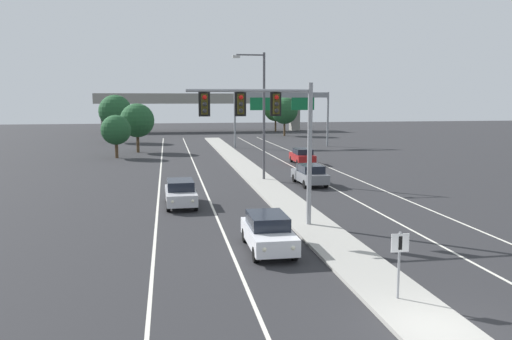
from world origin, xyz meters
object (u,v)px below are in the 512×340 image
Objects in this scene: median_sign_post at (399,255)px; car_receding_red at (302,156)px; car_receding_grey at (310,174)px; tree_far_left_b at (115,111)px; car_oncoming_white at (268,232)px; street_lamp_median at (261,109)px; overhead_signal_mast at (269,122)px; tree_far_right_b at (285,111)px; tree_far_right_a at (276,110)px; tree_far_left_a at (116,130)px; car_oncoming_silver at (181,193)px; tree_far_left_c at (137,120)px; highway_sign_gantry at (282,102)px.

car_receding_red is (6.25, 35.40, -0.77)m from median_sign_post.
car_receding_grey is 46.86m from tree_far_left_b.
car_oncoming_white is 0.62× the size of tree_far_left_b.
car_receding_grey is at bearing -38.17° from street_lamp_median.
tree_far_left_b reaches higher than car_receding_grey.
overhead_signal_mast is at bearing -114.46° from car_receding_grey.
tree_far_right_b is 1.02× the size of tree_far_right_a.
tree_far_left_a is (-12.86, 44.13, 1.54)m from median_sign_post.
car_receding_grey is at bearing -52.58° from tree_far_left_a.
car_oncoming_silver is 33.77m from tree_far_left_c.
tree_far_left_b is at bearing 104.51° from tree_far_left_c.
tree_far_left_c is at bearing 139.60° from car_receding_red.
car_oncoming_silver is 61.66m from tree_far_right_b.
highway_sign_gantry is 19.66m from tree_far_left_c.
street_lamp_median is at bearing -65.89° from tree_far_left_c.
highway_sign_gantry is 2.76× the size of tree_far_left_a.
car_receding_grey is at bearing 31.78° from car_oncoming_silver.
highway_sign_gantry reaches higher than tree_far_left_c.
median_sign_post is 23.06m from car_receding_grey.
tree_far_left_a is (-16.33, 21.35, 2.31)m from car_receding_grey.
overhead_signal_mast is 1.60× the size of car_receding_red.
tree_far_left_b reaches higher than tree_far_left_c.
overhead_signal_mast reaches higher than tree_far_left_b.
tree_far_left_b is (-28.35, -9.13, 0.19)m from tree_far_right_b.
car_receding_red is at bearing -96.27° from highway_sign_gantry.
street_lamp_median reaches higher than tree_far_right_a.
car_oncoming_silver is at bearing -77.00° from tree_far_left_a.
car_oncoming_white is 0.93× the size of tree_far_left_a.
car_oncoming_white is 17.58m from car_receding_grey.
tree_far_left_c is at bearing 117.79° from car_receding_grey.
car_receding_red is at bearing 58.63° from street_lamp_median.
highway_sign_gantry is 2.20× the size of tree_far_left_c.
highway_sign_gantry is at bearing 11.77° from tree_far_left_c.
car_oncoming_silver is 40.51m from highway_sign_gantry.
car_receding_grey is (5.75, 12.64, -4.61)m from overhead_signal_mast.
car_receding_red is at bearing 72.27° from car_oncoming_white.
tree_far_right_b is at bearing 79.82° from median_sign_post.
car_receding_grey is at bearing 65.54° from overhead_signal_mast.
car_receding_grey is at bearing 68.35° from car_oncoming_white.
median_sign_post is 0.49× the size of car_receding_grey.
highway_sign_gantry is 1.96× the size of tree_far_right_a.
car_oncoming_white is at bearing -75.36° from tree_far_left_a.
median_sign_post is 0.31× the size of tree_far_left_b.
car_oncoming_silver is at bearing -148.22° from car_receding_grey.
street_lamp_median reaches higher than car_oncoming_silver.
car_oncoming_silver is 49.97m from tree_far_left_b.
street_lamp_median reaches higher than car_receding_red.
tree_far_right_a is (14.36, 62.17, -1.37)m from street_lamp_median.
median_sign_post is at bearing -98.68° from car_receding_grey.
tree_far_left_c is at bearing 102.24° from median_sign_post.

